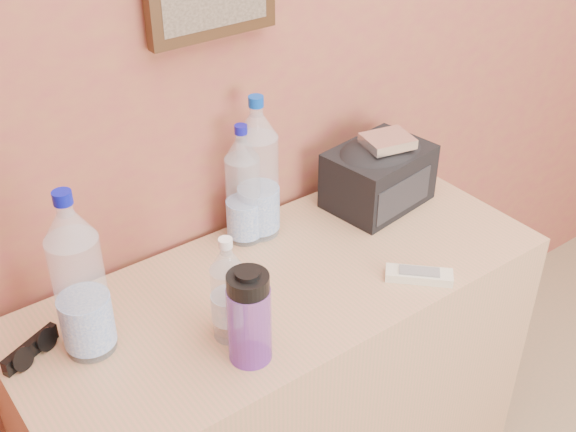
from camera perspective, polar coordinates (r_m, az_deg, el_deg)
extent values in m
cube|color=tan|center=(1.91, -0.20, -14.22)|extent=(1.24, 0.52, 0.78)
cylinder|color=silver|center=(1.43, -16.12, -5.23)|extent=(0.10, 0.10, 0.32)
cylinder|color=#0911A6|center=(1.33, -17.40, 1.39)|extent=(0.04, 0.04, 0.02)
cylinder|color=silver|center=(1.71, -3.55, 1.98)|extent=(0.08, 0.08, 0.27)
cylinder|color=#10109F|center=(1.64, -3.75, 6.85)|extent=(0.03, 0.03, 0.02)
cylinder|color=silver|center=(1.72, -2.39, 3.16)|extent=(0.10, 0.10, 0.32)
cylinder|color=#0741B7|center=(1.63, -2.55, 9.04)|extent=(0.04, 0.04, 0.02)
cylinder|color=silver|center=(1.45, -4.72, -6.26)|extent=(0.07, 0.07, 0.21)
cylinder|color=white|center=(1.37, -4.97, -2.13)|extent=(0.03, 0.03, 0.02)
cylinder|color=purple|center=(1.41, -3.07, -8.52)|extent=(0.09, 0.09, 0.17)
cylinder|color=black|center=(1.34, -3.20, -5.16)|extent=(0.08, 0.08, 0.04)
cube|color=beige|center=(1.67, 10.31, -4.63)|extent=(0.14, 0.14, 0.02)
cube|color=silver|center=(1.83, 7.88, 5.90)|extent=(0.13, 0.12, 0.02)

